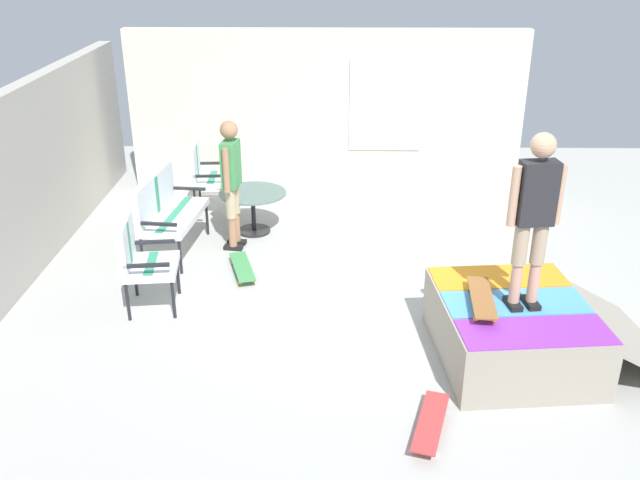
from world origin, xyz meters
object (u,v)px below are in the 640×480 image
(person_watching, at_px, (231,176))
(skateboard_by_bench, at_px, (242,267))
(skateboard_spare, at_px, (431,422))
(skateboard_on_ramp, at_px, (482,298))
(skate_ramp, at_px, (515,330))
(patio_chair_by_wall, at_px, (139,256))
(patio_table, at_px, (253,204))
(patio_bench, at_px, (165,207))
(patio_chair_near_house, at_px, (204,171))
(person_skater, at_px, (535,210))

(person_watching, bearing_deg, skateboard_by_bench, -166.47)
(skateboard_spare, height_order, skateboard_on_ramp, skateboard_on_ramp)
(skate_ramp, relative_size, skateboard_spare, 2.77)
(patio_chair_by_wall, height_order, patio_table, patio_chair_by_wall)
(patio_bench, height_order, skateboard_by_bench, patio_bench)
(skate_ramp, bearing_deg, skateboard_spare, 139.61)
(skateboard_spare, relative_size, skateboard_on_ramp, 1.01)
(patio_bench, xyz_separation_m, skateboard_on_ramp, (-2.42, -3.44, 0.08))
(patio_chair_near_house, bearing_deg, patio_chair_by_wall, 175.60)
(patio_chair_near_house, xyz_separation_m, patio_table, (-0.74, -0.77, -0.21))
(patio_table, distance_m, skateboard_spare, 4.49)
(person_watching, distance_m, skateboard_on_ramp, 3.69)
(skate_ramp, relative_size, patio_bench, 1.75)
(patio_chair_near_house, bearing_deg, skateboard_spare, -151.35)
(person_skater, bearing_deg, patio_table, 42.49)
(skateboard_by_bench, bearing_deg, patio_table, -0.60)
(person_watching, xyz_separation_m, person_skater, (-2.57, -2.99, 0.58))
(patio_chair_by_wall, height_order, person_skater, person_skater)
(skate_ramp, height_order, person_watching, person_watching)
(patio_table, bearing_deg, person_watching, 157.80)
(patio_chair_by_wall, height_order, skateboard_by_bench, patio_chair_by_wall)
(patio_chair_by_wall, xyz_separation_m, patio_table, (2.07, -0.99, -0.21))
(skateboard_by_bench, bearing_deg, skateboard_spare, -146.40)
(person_watching, bearing_deg, patio_table, -22.20)
(patio_table, xyz_separation_m, skateboard_spare, (-4.07, -1.86, -0.32))
(patio_chair_near_house, relative_size, person_watching, 0.61)
(patio_bench, distance_m, skateboard_by_bench, 1.30)
(patio_bench, distance_m, skateboard_spare, 4.51)
(patio_table, bearing_deg, skateboard_on_ramp, -141.72)
(patio_table, bearing_deg, skateboard_spare, -155.47)
(patio_table, height_order, skateboard_spare, patio_table)
(skate_ramp, bearing_deg, patio_table, 43.14)
(skateboard_spare, xyz_separation_m, skateboard_on_ramp, (1.01, -0.56, 0.61))
(person_watching, distance_m, skateboard_spare, 4.23)
(skate_ramp, relative_size, skateboard_on_ramp, 2.80)
(patio_table, bearing_deg, person_skater, -137.51)
(patio_table, relative_size, skateboard_on_ramp, 1.10)
(patio_chair_by_wall, xyz_separation_m, skateboard_spare, (-2.01, -2.85, -0.53))
(patio_table, bearing_deg, patio_chair_by_wall, 154.48)
(patio_chair_near_house, distance_m, person_skater, 5.29)
(patio_table, bearing_deg, patio_bench, 122.15)
(skateboard_on_ramp, bearing_deg, skateboard_spare, 150.90)
(skateboard_by_bench, relative_size, skateboard_spare, 1.00)
(patio_chair_by_wall, distance_m, patio_table, 2.30)
(person_skater, bearing_deg, patio_chair_by_wall, 75.39)
(skate_ramp, distance_m, patio_table, 4.08)
(patio_bench, xyz_separation_m, patio_table, (0.64, -1.02, -0.21))
(patio_chair_near_house, height_order, person_skater, person_skater)
(patio_chair_by_wall, relative_size, skateboard_spare, 1.24)
(person_watching, height_order, skateboard_spare, person_watching)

